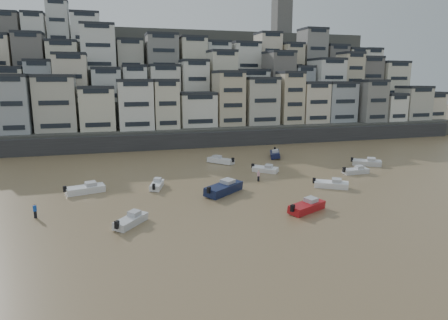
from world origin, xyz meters
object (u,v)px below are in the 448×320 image
object	(u,v)px
boat_d	(356,170)
person_pink	(259,176)
boat_h	(221,159)
boat_j	(131,219)
boat_g	(367,162)
boat_k	(85,188)
boat_b	(331,183)
boat_c	(224,186)
person_blue	(35,211)
boat_e	(265,169)
boat_i	(275,153)
boat_f	(157,184)
boat_a	(307,205)

from	to	relation	value
boat_d	person_pink	world-z (taller)	person_pink
boat_h	boat_j	distance (m)	33.73
boat_g	boat_k	distance (m)	48.79
boat_d	boat_h	bearing A→B (deg)	141.71
boat_b	boat_c	xyz separation A→B (m)	(-15.79, 1.77, 0.28)
boat_b	person_blue	xyz separation A→B (m)	(-39.20, -1.75, 0.16)
boat_e	person_pink	size ratio (longest dim) A/B	2.74
boat_b	boat_i	size ratio (longest dim) A/B	0.84
boat_b	boat_d	xyz separation A→B (m)	(8.69, 6.68, -0.05)
boat_j	person_pink	world-z (taller)	person_pink
boat_f	boat_c	bearing A→B (deg)	-104.95
boat_h	boat_f	bearing A→B (deg)	94.83
boat_i	boat_k	size ratio (longest dim) A/B	1.10
boat_g	person_pink	world-z (taller)	person_pink
boat_c	boat_e	bearing A→B (deg)	5.81
boat_e	boat_j	world-z (taller)	boat_j
boat_c	boat_e	size ratio (longest dim) A/B	1.52
boat_e	boat_j	bearing A→B (deg)	-97.50
boat_c	boat_i	xyz separation A→B (m)	(17.37, 22.05, -0.14)
boat_b	boat_d	bearing A→B (deg)	69.78
boat_b	boat_g	size ratio (longest dim) A/B	0.95
boat_g	boat_d	bearing A→B (deg)	-105.75
boat_g	boat_h	distance (m)	26.83
boat_c	person_pink	world-z (taller)	boat_c
boat_b	boat_f	distance (m)	25.36
boat_c	boat_i	bearing A→B (deg)	13.08
person_blue	person_pink	world-z (taller)	same
boat_d	person_pink	bearing A→B (deg)	178.63
boat_h	person_blue	xyz separation A→B (m)	(-28.56, -22.96, 0.09)
boat_e	boat_b	bearing A→B (deg)	-22.02
boat_j	boat_k	size ratio (longest dim) A/B	0.89
boat_e	boat_k	world-z (taller)	boat_k
boat_j	boat_e	bearing A→B (deg)	-12.15
boat_b	person_blue	size ratio (longest dim) A/B	3.00
boat_h	person_blue	world-z (taller)	person_blue
boat_c	boat_f	size ratio (longest dim) A/B	1.48
boat_g	boat_f	bearing A→B (deg)	-140.14
boat_b	boat_g	world-z (taller)	boat_g
boat_b	boat_c	world-z (taller)	boat_c
boat_f	boat_g	xyz separation A→B (m)	(38.75, 4.47, 0.09)
boat_d	person_blue	bearing A→B (deg)	-171.39
boat_k	person_pink	bearing A→B (deg)	-17.51
boat_g	boat_h	xyz separation A→B (m)	(-25.08, 9.55, 0.03)
boat_b	boat_k	bearing A→B (deg)	-159.75
boat_e	boat_f	xyz separation A→B (m)	(-18.86, -4.74, 0.01)
boat_e	boat_k	size ratio (longest dim) A/B	0.84
boat_a	boat_b	xyz separation A→B (m)	(8.46, 8.45, -0.08)
boat_a	person_blue	distance (m)	31.47
boat_g	boat_h	bearing A→B (deg)	-167.57
boat_b	boat_c	distance (m)	15.89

